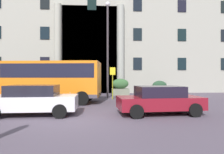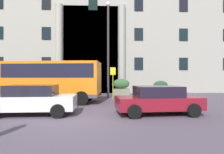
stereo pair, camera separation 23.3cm
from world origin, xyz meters
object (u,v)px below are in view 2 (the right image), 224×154
(hedge_planter_far_east, at_px, (121,87))
(orange_minibus, at_px, (53,78))
(motorcycle_near_kerb, at_px, (58,100))
(lamppost_plaza_centre, at_px, (108,42))
(hedge_planter_far_west, at_px, (161,88))
(parked_hatchback_near, at_px, (158,100))
(hedge_planter_west, at_px, (79,89))
(bus_stop_sign, at_px, (113,80))
(hedge_planter_east, at_px, (38,89))
(parked_sedan_far, at_px, (32,100))
(scooter_by_planter, at_px, (177,100))

(hedge_planter_far_east, bearing_deg, orange_minibus, -135.27)
(motorcycle_near_kerb, relative_size, lamppost_plaza_centre, 0.24)
(hedge_planter_far_west, xyz_separation_m, parked_hatchback_near, (-3.04, -9.54, 0.01))
(hedge_planter_far_east, bearing_deg, motorcycle_near_kerb, -119.81)
(orange_minibus, relative_size, hedge_planter_west, 3.42)
(bus_stop_sign, height_order, motorcycle_near_kerb, bus_stop_sign)
(hedge_planter_far_east, distance_m, parked_hatchback_near, 9.78)
(hedge_planter_east, bearing_deg, parked_hatchback_near, -46.53)
(hedge_planter_east, distance_m, motorcycle_near_kerb, 8.30)
(orange_minibus, xyz_separation_m, parked_hatchback_near, (6.18, -4.49, -1.00))
(parked_sedan_far, height_order, lamppost_plaza_centre, lamppost_plaza_centre)
(orange_minibus, bearing_deg, motorcycle_near_kerb, -63.59)
(hedge_planter_far_east, distance_m, scooter_by_planter, 8.13)
(motorcycle_near_kerb, distance_m, lamppost_plaza_centre, 7.55)
(orange_minibus, xyz_separation_m, hedge_planter_east, (-2.80, 4.99, -1.03))
(orange_minibus, xyz_separation_m, hedge_planter_west, (1.08, 5.32, -1.06))
(motorcycle_near_kerb, bearing_deg, bus_stop_sign, 34.84)
(hedge_planter_far_east, xyz_separation_m, hedge_planter_east, (-8.10, -0.26, -0.12))
(orange_minibus, bearing_deg, scooter_by_planter, -10.89)
(hedge_planter_far_west, height_order, parked_hatchback_near, hedge_planter_far_west)
(hedge_planter_far_west, bearing_deg, hedge_planter_east, -179.69)
(hedge_planter_far_east, height_order, motorcycle_near_kerb, hedge_planter_far_east)
(parked_hatchback_near, bearing_deg, scooter_by_planter, 45.51)
(hedge_planter_east, xyz_separation_m, hedge_planter_west, (3.88, 0.33, -0.03))
(parked_hatchback_near, bearing_deg, motorcycle_near_kerb, 154.76)
(motorcycle_near_kerb, bearing_deg, parked_hatchback_near, -37.03)
(orange_minibus, height_order, hedge_planter_west, orange_minibus)
(bus_stop_sign, bearing_deg, hedge_planter_far_west, 34.11)
(hedge_planter_east, bearing_deg, hedge_planter_far_west, 0.31)
(hedge_planter_far_east, bearing_deg, parked_hatchback_near, -84.85)
(bus_stop_sign, relative_size, scooter_by_planter, 1.35)
(hedge_planter_far_east, distance_m, hedge_planter_west, 4.22)
(hedge_planter_west, bearing_deg, motorcycle_near_kerb, -91.37)
(hedge_planter_west, bearing_deg, lamppost_plaza_centre, -39.93)
(orange_minibus, distance_m, parked_sedan_far, 4.46)
(parked_sedan_far, distance_m, motorcycle_near_kerb, 2.07)
(hedge_planter_far_west, bearing_deg, motorcycle_near_kerb, -138.03)
(parked_hatchback_near, height_order, parked_sedan_far, parked_sedan_far)
(hedge_planter_west, bearing_deg, parked_hatchback_near, -62.53)
(bus_stop_sign, bearing_deg, hedge_planter_west, 131.82)
(bus_stop_sign, xyz_separation_m, hedge_planter_east, (-7.10, 3.27, -0.93))
(hedge_planter_east, height_order, lamppost_plaza_centre, lamppost_plaza_centre)
(hedge_planter_east, distance_m, lamppost_plaza_centre, 8.19)
(motorcycle_near_kerb, bearing_deg, hedge_planter_east, 100.64)
(orange_minibus, height_order, scooter_by_planter, orange_minibus)
(bus_stop_sign, height_order, lamppost_plaza_centre, lamppost_plaza_centre)
(hedge_planter_east, bearing_deg, bus_stop_sign, -24.70)
(orange_minibus, relative_size, parked_sedan_far, 1.65)
(orange_minibus, distance_m, hedge_planter_east, 5.82)
(hedge_planter_far_east, distance_m, parked_sedan_far, 10.90)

